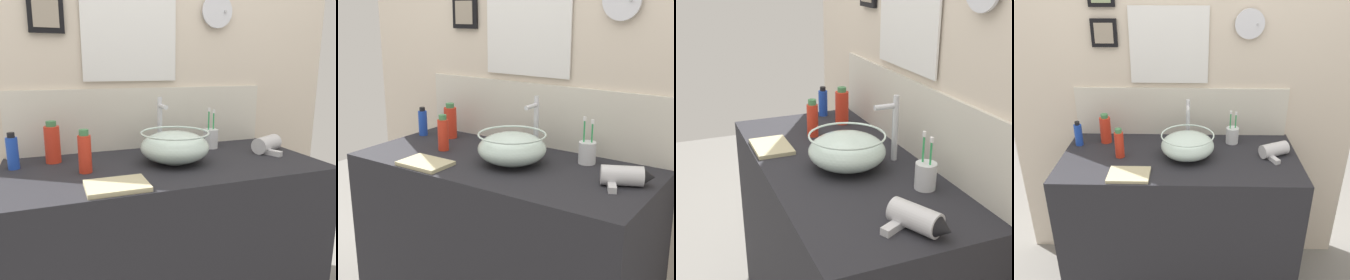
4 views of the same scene
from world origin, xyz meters
The scene contains 10 objects.
vanity_counter centered at (0.00, 0.00, 0.46)m, with size 1.32×0.62×0.92m, color #232328.
back_panel centered at (0.00, 0.34, 1.16)m, with size 2.15×0.10×2.32m.
glass_bowl_sink centered at (0.04, 0.00, 0.99)m, with size 0.29×0.29×0.13m.
faucet centered at (0.04, 0.19, 1.07)m, with size 0.02×0.10×0.26m.
hair_drier centered at (0.54, 0.02, 0.96)m, with size 0.21×0.19×0.08m.
toothbrush_cup centered at (0.31, 0.18, 0.97)m, with size 0.07×0.07×0.20m.
lotion_bottle centered at (-0.33, -0.01, 1.00)m, with size 0.05×0.05×0.17m.
shampoo_bottle centered at (-0.45, 0.17, 1.00)m, with size 0.06×0.06×0.18m.
spray_bottle centered at (-0.60, 0.13, 0.99)m, with size 0.05×0.05×0.15m.
hand_towel centered at (-0.25, -0.22, 0.93)m, with size 0.21×0.15×0.02m, color tan.
Camera 2 is at (1.08, -1.59, 1.56)m, focal length 50.00 mm.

